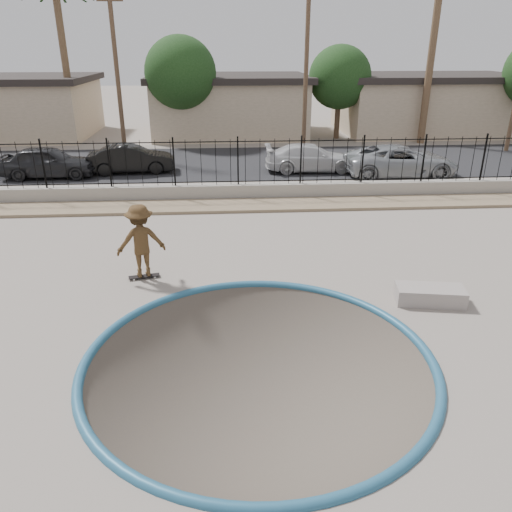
{
  "coord_description": "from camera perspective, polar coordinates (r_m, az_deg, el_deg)",
  "views": [
    {
      "loc": [
        -0.62,
        -9.23,
        5.77
      ],
      "look_at": [
        0.15,
        2.0,
        0.98
      ],
      "focal_mm": 35.0,
      "sensor_mm": 36.0,
      "label": 1
    }
  ],
  "objects": [
    {
      "name": "car_a",
      "position": [
        25.4,
        -22.64,
        9.91
      ],
      "size": [
        4.3,
        1.8,
        1.45
      ],
      "primitive_type": "imported",
      "rotation": [
        0.0,
        0.0,
        1.59
      ],
      "color": "black",
      "rests_on": "street"
    },
    {
      "name": "house_west",
      "position": [
        38.7,
        -26.68,
        15.07
      ],
      "size": [
        11.6,
        8.6,
        3.9
      ],
      "color": "tan",
      "rests_on": "ground"
    },
    {
      "name": "rock_strip",
      "position": [
        19.31,
        -1.9,
        5.8
      ],
      "size": [
        42.0,
        1.6,
        0.11
      ],
      "primitive_type": "cube",
      "color": "#91785F",
      "rests_on": "ground"
    },
    {
      "name": "utility_pole_left",
      "position": [
        28.76,
        -15.66,
        20.11
      ],
      "size": [
        1.7,
        0.24,
        9.0
      ],
      "color": "#473323",
      "rests_on": "ground"
    },
    {
      "name": "car_c",
      "position": [
        24.89,
        6.26,
        11.09
      ],
      "size": [
        4.46,
        1.86,
        1.29
      ],
      "primitive_type": "imported",
      "rotation": [
        0.0,
        0.0,
        1.56
      ],
      "color": "silver",
      "rests_on": "street"
    },
    {
      "name": "coping_ring",
      "position": [
        10.07,
        0.32,
        -11.92
      ],
      "size": [
        7.04,
        7.04,
        0.2
      ],
      "primitive_type": "torus",
      "color": "#255978",
      "rests_on": "ground"
    },
    {
      "name": "ground",
      "position": [
        22.32,
        -2.13,
        5.09
      ],
      "size": [
        120.0,
        120.0,
        2.2
      ],
      "primitive_type": "cube",
      "color": "slate",
      "rests_on": "ground"
    },
    {
      "name": "skater",
      "position": [
        13.31,
        -13.0,
        1.3
      ],
      "size": [
        1.4,
        1.03,
        1.95
      ],
      "primitive_type": "imported",
      "rotation": [
        0.0,
        0.0,
        3.41
      ],
      "color": "brown",
      "rests_on": "ground"
    },
    {
      "name": "street_tree_mid",
      "position": [
        34.15,
        9.55,
        19.48
      ],
      "size": [
        3.96,
        3.96,
        5.83
      ],
      "color": "#473323",
      "rests_on": "ground"
    },
    {
      "name": "street",
      "position": [
        26.86,
        -2.54,
        10.64
      ],
      "size": [
        90.0,
        8.0,
        0.04
      ],
      "primitive_type": "cube",
      "color": "black",
      "rests_on": "ground"
    },
    {
      "name": "house_center",
      "position": [
        35.94,
        -3.02,
        16.93
      ],
      "size": [
        10.6,
        8.6,
        3.9
      ],
      "color": "tan",
      "rests_on": "ground"
    },
    {
      "name": "car_b",
      "position": [
        25.14,
        -14.06,
        10.72
      ],
      "size": [
        4.16,
        1.79,
        1.33
      ],
      "primitive_type": "imported",
      "rotation": [
        0.0,
        0.0,
        1.66
      ],
      "color": "black",
      "rests_on": "street"
    },
    {
      "name": "skateboard",
      "position": [
        13.67,
        -12.66,
        -2.27
      ],
      "size": [
        0.84,
        0.37,
        0.07
      ],
      "rotation": [
        0.0,
        0.0,
        0.21
      ],
      "color": "black",
      "rests_on": "ground"
    },
    {
      "name": "palm_mid",
      "position": [
        34.54,
        -21.46,
        23.12
      ],
      "size": [
        2.3,
        2.3,
        9.3
      ],
      "color": "brown",
      "rests_on": "ground"
    },
    {
      "name": "street_tree_left",
      "position": [
        32.36,
        -8.64,
        19.98
      ],
      "size": [
        4.32,
        4.32,
        6.36
      ],
      "color": "#473323",
      "rests_on": "ground"
    },
    {
      "name": "concrete_ledge",
      "position": [
        12.77,
        19.26,
        -4.22
      ],
      "size": [
        1.7,
        0.96,
        0.4
      ],
      "primitive_type": "cube",
      "rotation": [
        0.0,
        0.0,
        -0.17
      ],
      "color": "gray",
      "rests_on": "ground"
    },
    {
      "name": "bowl_pit",
      "position": [
        10.07,
        0.32,
        -11.92
      ],
      "size": [
        6.84,
        6.84,
        1.8
      ],
      "primitive_type": null,
      "color": "#463D35",
      "rests_on": "ground"
    },
    {
      "name": "car_d",
      "position": [
        24.63,
        16.23,
        10.39
      ],
      "size": [
        5.23,
        2.42,
        1.45
      ],
      "primitive_type": "imported",
      "rotation": [
        0.0,
        0.0,
        1.57
      ],
      "color": "#9BA0A4",
      "rests_on": "street"
    },
    {
      "name": "palm_right",
      "position": [
        33.72,
        19.93,
        24.45
      ],
      "size": [
        2.3,
        2.3,
        10.3
      ],
      "color": "brown",
      "rests_on": "ground"
    },
    {
      "name": "utility_pole_mid",
      "position": [
        28.62,
        5.78,
        21.29
      ],
      "size": [
        1.7,
        0.24,
        9.5
      ],
      "color": "#473323",
      "rests_on": "ground"
    },
    {
      "name": "house_east",
      "position": [
        38.79,
        19.04,
        16.22
      ],
      "size": [
        12.6,
        8.6,
        3.9
      ],
      "color": "tan",
      "rests_on": "ground"
    },
    {
      "name": "fence",
      "position": [
        20.0,
        -2.08,
        10.69
      ],
      "size": [
        40.0,
        0.04,
        1.8
      ],
      "color": "black",
      "rests_on": "retaining_wall"
    },
    {
      "name": "retaining_wall",
      "position": [
        20.29,
        -2.03,
        7.37
      ],
      "size": [
        42.0,
        0.45,
        0.6
      ],
      "primitive_type": "cube",
      "color": "gray",
      "rests_on": "ground"
    }
  ]
}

